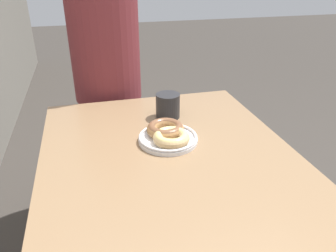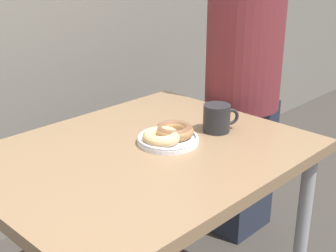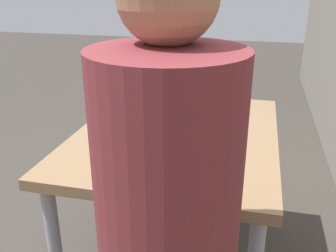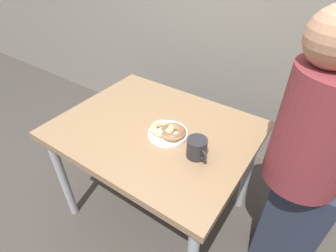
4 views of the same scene
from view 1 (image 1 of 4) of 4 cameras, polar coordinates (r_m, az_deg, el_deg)
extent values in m
cube|color=#846647|center=(1.07, 0.45, -6.20)|extent=(1.04, 0.82, 0.04)
cylinder|color=#99999E|center=(1.73, 7.90, -6.54)|extent=(0.05, 0.05, 0.68)
cylinder|color=#99999E|center=(1.63, -16.12, -9.71)|extent=(0.05, 0.05, 0.68)
cylinder|color=white|center=(1.14, 0.00, -2.38)|extent=(0.21, 0.21, 0.01)
torus|color=white|center=(1.14, 0.00, -1.85)|extent=(0.20, 0.20, 0.01)
torus|color=#9E7042|center=(1.15, -0.45, -0.56)|extent=(0.18, 0.18, 0.04)
torus|color=brown|center=(1.15, -0.45, -0.27)|extent=(0.16, 0.16, 0.03)
torus|color=#D6B27A|center=(1.10, 0.59, -2.07)|extent=(0.14, 0.14, 0.04)
torus|color=#E0D17F|center=(1.10, 0.59, -1.79)|extent=(0.13, 0.13, 0.03)
cylinder|color=#232326|center=(1.30, -0.03, 3.55)|extent=(0.10, 0.10, 0.10)
cylinder|color=#382114|center=(1.29, -0.03, 5.30)|extent=(0.08, 0.08, 0.00)
torus|color=#232326|center=(1.35, 0.61, 4.41)|extent=(0.06, 0.04, 0.06)
cube|color=#232838|center=(1.91, -9.97, -3.62)|extent=(0.28, 0.20, 0.66)
cylinder|color=maroon|center=(1.63, -10.98, 13.89)|extent=(0.33, 0.33, 0.54)
camera|label=2|loc=(1.25, 80.87, 7.36)|focal=50.00mm
camera|label=3|loc=(2.30, -18.26, 26.86)|focal=40.00mm
camera|label=4|loc=(1.94, 25.31, 33.64)|focal=28.00mm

